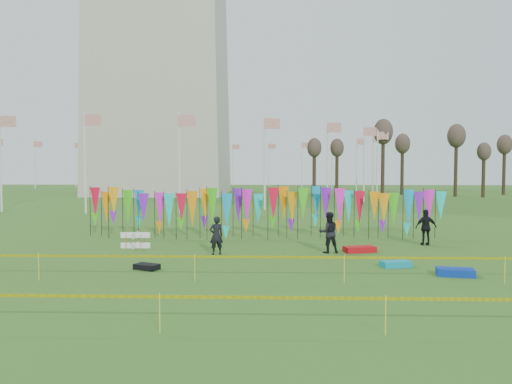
{
  "coord_description": "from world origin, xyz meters",
  "views": [
    {
      "loc": [
        0.61,
        -18.54,
        3.73
      ],
      "look_at": [
        -0.18,
        6.0,
        2.45
      ],
      "focal_mm": 35.0,
      "sensor_mm": 36.0,
      "label": 1
    }
  ],
  "objects_px": {
    "person_right": "(426,227)",
    "kite_bag_turquoise": "(396,264)",
    "kite_bag_black": "(147,267)",
    "kite_bag_red": "(360,249)",
    "box_kite": "(135,240)",
    "person_mid": "(329,232)",
    "kite_bag_blue": "(455,272)",
    "person_left": "(216,235)"
  },
  "relations": [
    {
      "from": "box_kite",
      "to": "person_mid",
      "type": "relative_size",
      "value": 0.43
    },
    {
      "from": "box_kite",
      "to": "kite_bag_black",
      "type": "height_order",
      "value": "box_kite"
    },
    {
      "from": "kite_bag_blue",
      "to": "kite_bag_black",
      "type": "xyz_separation_m",
      "value": [
        -10.74,
        0.71,
        -0.03
      ]
    },
    {
      "from": "kite_bag_turquoise",
      "to": "kite_bag_black",
      "type": "xyz_separation_m",
      "value": [
        -9.09,
        -0.74,
        -0.01
      ]
    },
    {
      "from": "box_kite",
      "to": "person_mid",
      "type": "bearing_deg",
      "value": -5.56
    },
    {
      "from": "person_right",
      "to": "kite_bag_turquoise",
      "type": "height_order",
      "value": "person_right"
    },
    {
      "from": "person_right",
      "to": "kite_bag_black",
      "type": "bearing_deg",
      "value": 23.51
    },
    {
      "from": "person_mid",
      "to": "kite_bag_blue",
      "type": "height_order",
      "value": "person_mid"
    },
    {
      "from": "box_kite",
      "to": "kite_bag_blue",
      "type": "height_order",
      "value": "box_kite"
    },
    {
      "from": "kite_bag_blue",
      "to": "kite_bag_red",
      "type": "xyz_separation_m",
      "value": [
        -2.43,
        4.59,
        -0.0
      ]
    },
    {
      "from": "box_kite",
      "to": "kite_bag_black",
      "type": "bearing_deg",
      "value": -69.85
    },
    {
      "from": "kite_bag_blue",
      "to": "kite_bag_red",
      "type": "distance_m",
      "value": 5.19
    },
    {
      "from": "person_left",
      "to": "kite_bag_red",
      "type": "xyz_separation_m",
      "value": [
        6.14,
        0.77,
        -0.69
      ]
    },
    {
      "from": "kite_bag_black",
      "to": "person_right",
      "type": "bearing_deg",
      "value": 26.57
    },
    {
      "from": "box_kite",
      "to": "person_mid",
      "type": "distance_m",
      "value": 8.66
    },
    {
      "from": "person_mid",
      "to": "kite_bag_blue",
      "type": "bearing_deg",
      "value": 122.07
    },
    {
      "from": "person_left",
      "to": "person_right",
      "type": "bearing_deg",
      "value": 174.05
    },
    {
      "from": "person_mid",
      "to": "kite_bag_black",
      "type": "distance_m",
      "value": 7.9
    },
    {
      "from": "box_kite",
      "to": "kite_bag_turquoise",
      "type": "height_order",
      "value": "box_kite"
    },
    {
      "from": "person_mid",
      "to": "kite_bag_red",
      "type": "height_order",
      "value": "person_mid"
    },
    {
      "from": "kite_bag_blue",
      "to": "box_kite",
      "type": "bearing_deg",
      "value": 157.19
    },
    {
      "from": "kite_bag_turquoise",
      "to": "kite_bag_blue",
      "type": "relative_size",
      "value": 0.9
    },
    {
      "from": "person_right",
      "to": "kite_bag_red",
      "type": "bearing_deg",
      "value": 27.05
    },
    {
      "from": "box_kite",
      "to": "person_mid",
      "type": "height_order",
      "value": "person_mid"
    },
    {
      "from": "kite_bag_turquoise",
      "to": "kite_bag_black",
      "type": "height_order",
      "value": "kite_bag_turquoise"
    },
    {
      "from": "person_right",
      "to": "kite_bag_blue",
      "type": "relative_size",
      "value": 1.4
    },
    {
      "from": "box_kite",
      "to": "person_left",
      "type": "relative_size",
      "value": 0.47
    },
    {
      "from": "kite_bag_red",
      "to": "kite_bag_black",
      "type": "distance_m",
      "value": 9.18
    },
    {
      "from": "kite_bag_black",
      "to": "box_kite",
      "type": "bearing_deg",
      "value": 110.15
    },
    {
      "from": "person_mid",
      "to": "person_right",
      "type": "bearing_deg",
      "value": -164.21
    },
    {
      "from": "person_mid",
      "to": "person_right",
      "type": "height_order",
      "value": "person_mid"
    },
    {
      "from": "kite_bag_turquoise",
      "to": "kite_bag_red",
      "type": "relative_size",
      "value": 0.8
    },
    {
      "from": "person_mid",
      "to": "box_kite",
      "type": "bearing_deg",
      "value": -14.43
    },
    {
      "from": "person_right",
      "to": "kite_bag_blue",
      "type": "xyz_separation_m",
      "value": [
        -1.02,
        -6.59,
        -0.72
      ]
    },
    {
      "from": "person_mid",
      "to": "person_right",
      "type": "xyz_separation_m",
      "value": [
        4.82,
        2.21,
        -0.03
      ]
    },
    {
      "from": "person_right",
      "to": "kite_bag_black",
      "type": "height_order",
      "value": "person_right"
    },
    {
      "from": "kite_bag_blue",
      "to": "kite_bag_turquoise",
      "type": "bearing_deg",
      "value": 138.85
    },
    {
      "from": "kite_bag_black",
      "to": "person_mid",
      "type": "bearing_deg",
      "value": 27.86
    },
    {
      "from": "kite_bag_black",
      "to": "kite_bag_turquoise",
      "type": "bearing_deg",
      "value": 4.65
    },
    {
      "from": "person_left",
      "to": "person_mid",
      "type": "height_order",
      "value": "person_mid"
    },
    {
      "from": "person_mid",
      "to": "kite_bag_red",
      "type": "distance_m",
      "value": 1.58
    },
    {
      "from": "kite_bag_red",
      "to": "kite_bag_black",
      "type": "xyz_separation_m",
      "value": [
        -8.32,
        -3.88,
        -0.02
      ]
    }
  ]
}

